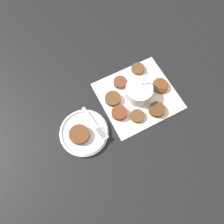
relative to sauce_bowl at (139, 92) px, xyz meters
The scene contains 13 objects.
ground_plane 0.03m from the sauce_bowl, 33.00° to the left, with size 4.00×4.00×0.00m, color black.
napkin 0.03m from the sauce_bowl, 151.15° to the right, with size 0.35×0.33×0.00m.
sauce_bowl is the anchor object (origin of this frame).
fritter_0 0.10m from the sauce_bowl, 131.42° to the right, with size 0.06×0.06×0.01m.
fritter_1 0.09m from the sauce_bowl, 107.46° to the left, with size 0.06×0.06×0.02m.
fritter_2 0.10m from the sauce_bowl, 82.97° to the right, with size 0.07×0.07×0.02m.
fritter_3 0.11m from the sauce_bowl, 155.45° to the left, with size 0.07×0.07×0.02m.
fritter_4 0.13m from the sauce_bowl, 51.67° to the left, with size 0.06×0.06×0.01m.
fritter_5 0.10m from the sauce_bowl, 13.92° to the right, with size 0.07×0.07×0.02m.
fritter_6 0.12m from the sauce_bowl, 169.60° to the right, with size 0.06×0.06×0.02m.
serving_plate 0.28m from the sauce_bowl, behind, with size 0.19×0.19×0.02m.
fritter_on_plate 0.30m from the sauce_bowl, behind, with size 0.08×0.08×0.02m.
fork 0.22m from the sauce_bowl, behind, with size 0.03×0.16×0.00m.
Camera 1 is at (-0.35, -0.28, 0.83)m, focal length 35.00 mm.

